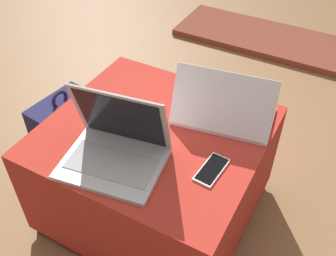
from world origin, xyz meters
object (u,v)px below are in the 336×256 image
object	(u,v)px
laptop_near	(115,148)
cell_phone	(212,170)
laptop_far	(223,111)
backpack	(67,135)

from	to	relation	value
laptop_near	cell_phone	xyz separation A→B (m)	(0.31, 0.11, -0.05)
laptop_far	cell_phone	xyz separation A→B (m)	(0.07, -0.26, -0.04)
laptop_far	backpack	world-z (taller)	laptop_far
laptop_far	laptop_near	bearing A→B (deg)	47.84
backpack	cell_phone	bearing A→B (deg)	88.07
laptop_far	backpack	xyz separation A→B (m)	(-0.72, -0.13, -0.34)
laptop_near	backpack	size ratio (longest dim) A/B	0.83
laptop_far	cell_phone	bearing A→B (deg)	96.23
cell_phone	laptop_far	bearing A→B (deg)	109.50
backpack	laptop_far	bearing A→B (deg)	107.42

